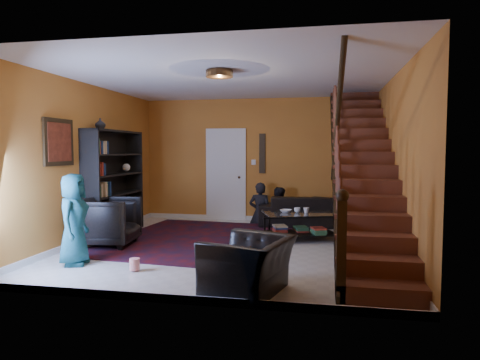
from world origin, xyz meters
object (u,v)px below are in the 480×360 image
Objects in this scene: bookshelf at (115,185)px; coffee_table at (301,224)px; sofa at (311,211)px; armchair_left at (109,222)px; armchair_right at (249,265)px.

coffee_table is at bearing 2.49° from bookshelf.
coffee_table is at bearing 78.64° from sofa.
armchair_left is 3.34m from armchair_right.
coffee_table is (3.53, 0.15, -0.68)m from bookshelf.
coffee_table is (0.44, 3.00, -0.03)m from armchair_right.
armchair_left is (0.35, -0.93, -0.55)m from bookshelf.
armchair_left is at bearing -161.11° from coffee_table.
armchair_right is (-0.59, -4.55, -0.01)m from sofa.
sofa reaches higher than coffee_table.
armchair_right reaches higher than coffee_table.
armchair_left is at bearing 32.37° from sofa.
armchair_right is at bearing -42.72° from bookshelf.
armchair_left is 0.63× the size of coffee_table.
bookshelf is 2.05× the size of armchair_right.
armchair_right is (3.09, -2.85, -0.65)m from bookshelf.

